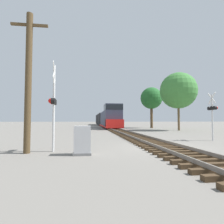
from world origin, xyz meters
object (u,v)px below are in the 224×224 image
(freight_train, at_px, (104,119))
(crossing_signal_far, at_px, (212,111))
(tree_mid_background, at_px, (151,98))
(utility_pole, at_px, (28,80))
(crossing_signal_near, at_px, (53,102))
(relay_cabinet, at_px, (82,141))
(tree_far_right, at_px, (178,91))

(freight_train, relative_size, crossing_signal_far, 12.23)
(freight_train, distance_m, tree_mid_background, 18.50)
(utility_pole, height_order, tree_mid_background, tree_mid_background)
(tree_mid_background, bearing_deg, crossing_signal_far, -98.28)
(freight_train, xyz_separation_m, utility_pole, (-7.32, -42.23, 1.67))
(freight_train, height_order, crossing_signal_far, freight_train)
(crossing_signal_far, xyz_separation_m, tree_mid_background, (3.33, 22.86, 3.91))
(crossing_signal_near, distance_m, tree_mid_background, 30.51)
(crossing_signal_far, distance_m, relay_cabinet, 11.23)
(relay_cabinet, distance_m, tree_mid_background, 31.00)
(relay_cabinet, relative_size, tree_far_right, 0.14)
(tree_far_right, relative_size, tree_mid_background, 1.08)
(crossing_signal_near, height_order, crossing_signal_far, crossing_signal_near)
(crossing_signal_near, height_order, relay_cabinet, crossing_signal_near)
(crossing_signal_near, xyz_separation_m, tree_far_right, (16.17, 16.99, 3.87))
(relay_cabinet, relative_size, tree_mid_background, 0.16)
(relay_cabinet, xyz_separation_m, tree_far_right, (14.60, 18.05, 5.76))
(crossing_signal_near, relative_size, utility_pole, 0.66)
(freight_train, distance_m, tree_far_right, 27.21)
(relay_cabinet, xyz_separation_m, utility_pole, (-2.72, 0.73, 2.97))
(crossing_signal_near, bearing_deg, crossing_signal_far, 102.44)
(relay_cabinet, bearing_deg, tree_mid_background, 63.74)
(freight_train, bearing_deg, tree_far_right, -68.11)
(tree_mid_background, bearing_deg, utility_pole, -121.35)
(tree_far_right, bearing_deg, tree_mid_background, 96.87)
(freight_train, xyz_separation_m, relay_cabinet, (-4.59, -42.96, -1.30))
(crossing_signal_far, xyz_separation_m, utility_pole, (-12.88, -3.74, 1.24))
(relay_cabinet, distance_m, tree_far_right, 23.92)
(relay_cabinet, bearing_deg, freight_train, 83.90)
(crossing_signal_near, distance_m, tree_far_right, 23.77)
(crossing_signal_far, relative_size, tree_mid_background, 0.45)
(utility_pole, relative_size, tree_mid_background, 0.81)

